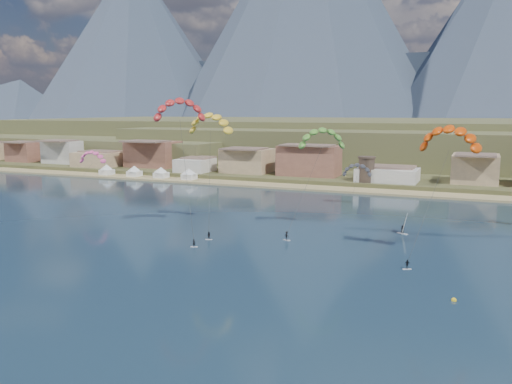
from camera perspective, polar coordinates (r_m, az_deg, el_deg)
ground at (r=79.15m, az=-9.25°, el=-10.45°), size 2400.00×2400.00×0.00m
beach at (r=175.60m, az=9.49°, el=0.23°), size 2200.00×12.00×0.90m
land at (r=624.81m, az=19.41°, el=5.88°), size 2200.00×900.00×4.00m
foothills at (r=296.46m, az=19.59°, el=4.99°), size 940.00×210.00×18.00m
mountain_ridge at (r=896.99m, az=20.11°, el=16.20°), size 2060.00×480.00×400.00m
town at (r=202.46m, az=-0.46°, el=3.68°), size 400.00×24.00×12.00m
watchtower at (r=181.52m, az=11.67°, el=2.40°), size 5.82×5.82×8.60m
beach_tents at (r=206.50m, az=-11.53°, el=2.41°), size 43.40×6.40×5.00m
kitesurfer_red at (r=110.59m, az=-8.14°, el=9.05°), size 13.87×13.37×29.66m
kitesurfer_yellow at (r=117.44m, az=-4.90°, el=7.59°), size 11.13×13.45×26.92m
kitesurfer_orange at (r=95.02m, az=19.92°, el=5.76°), size 11.28×10.65×24.47m
kitesurfer_green at (r=112.24m, az=7.00°, el=5.95°), size 10.76×13.60×23.44m
distant_kite_pink at (r=164.96m, az=-17.04°, el=3.81°), size 8.88×6.39×15.87m
distant_kite_dark at (r=147.18m, az=10.72°, el=2.56°), size 8.59×6.16×13.75m
windsurfer at (r=117.03m, az=15.41°, el=-3.66°), size 2.71×2.73×4.32m
buoy at (r=79.42m, az=20.31°, el=-10.74°), size 0.71×0.71×0.71m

